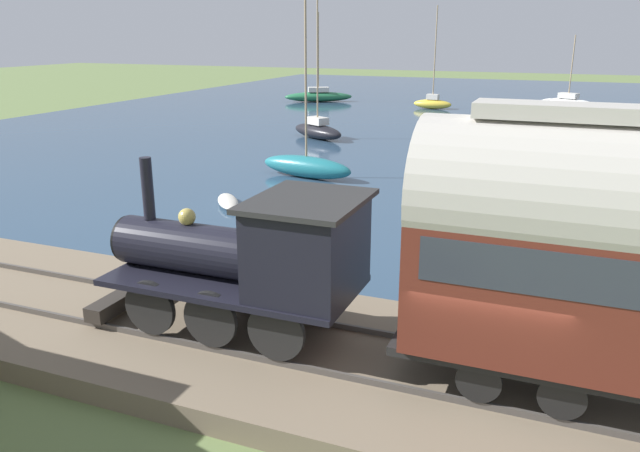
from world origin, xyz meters
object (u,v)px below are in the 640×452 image
object	(u,v)px
rowboat_off_pier	(228,201)
sailboat_green	(318,96)
sailboat_white	(568,103)
sailboat_teal	(306,165)
sailboat_black	(318,129)
sailboat_yellow	(433,102)
steam_locomotive	(258,254)

from	to	relation	value
rowboat_off_pier	sailboat_green	bearing A→B (deg)	70.55
sailboat_white	sailboat_teal	bearing A→B (deg)	-174.79
sailboat_black	sailboat_yellow	bearing A→B (deg)	20.69
sailboat_black	sailboat_yellow	world-z (taller)	sailboat_black
rowboat_off_pier	steam_locomotive	bearing A→B (deg)	-92.96
steam_locomotive	sailboat_black	xyz separation A→B (m)	(26.17, 9.35, -1.70)
steam_locomotive	sailboat_yellow	world-z (taller)	sailboat_yellow
sailboat_green	sailboat_black	xyz separation A→B (m)	(-20.17, -8.10, 0.02)
sailboat_white	sailboat_green	distance (m)	22.54
sailboat_yellow	steam_locomotive	bearing A→B (deg)	-168.17
sailboat_green	rowboat_off_pier	world-z (taller)	sailboat_green
sailboat_white	sailboat_yellow	distance (m)	11.49
sailboat_green	rowboat_off_pier	xyz separation A→B (m)	(-36.25, -10.86, -0.39)
sailboat_teal	rowboat_off_pier	bearing A→B (deg)	-178.78
sailboat_white	rowboat_off_pier	size ratio (longest dim) A/B	2.66
steam_locomotive	sailboat_black	distance (m)	27.84
sailboat_black	rowboat_off_pier	size ratio (longest dim) A/B	3.97
sailboat_black	rowboat_off_pier	xyz separation A→B (m)	(-16.08, -2.76, -0.41)
sailboat_green	sailboat_black	size ratio (longest dim) A/B	0.88
steam_locomotive	sailboat_teal	world-z (taller)	sailboat_teal
sailboat_white	rowboat_off_pier	xyz separation A→B (m)	(-37.85, 11.62, -0.42)
sailboat_green	sailboat_teal	size ratio (longest dim) A/B	0.93
rowboat_off_pier	sailboat_black	bearing A→B (deg)	63.61
steam_locomotive	sailboat_white	xyz separation A→B (m)	(47.94, -5.03, -1.68)
sailboat_white	sailboat_yellow	world-z (taller)	sailboat_yellow
sailboat_teal	sailboat_yellow	distance (m)	28.97
sailboat_white	sailboat_yellow	xyz separation A→B (m)	(-3.24, 11.02, -0.03)
sailboat_green	sailboat_yellow	world-z (taller)	sailboat_yellow
sailboat_green	steam_locomotive	bearing A→B (deg)	173.66
sailboat_green	sailboat_yellow	bearing A→B (deg)	-125.12
sailboat_green	sailboat_black	distance (m)	21.73
sailboat_white	sailboat_black	size ratio (longest dim) A/B	0.67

